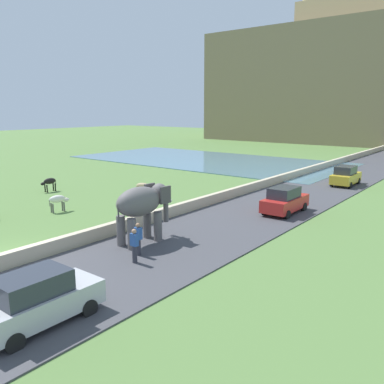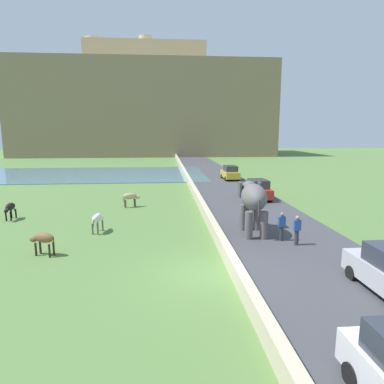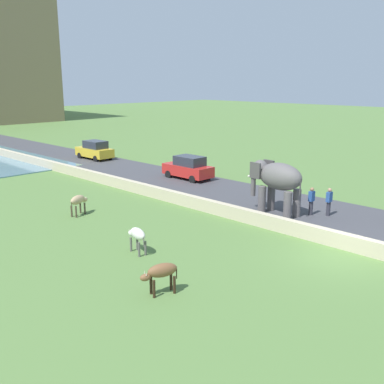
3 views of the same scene
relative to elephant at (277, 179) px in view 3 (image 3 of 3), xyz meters
The scene contains 11 objects.
ground_plane 6.76m from the elephant, 122.23° to the right, with size 220.00×220.00×0.00m, color #567A3D.
road_surface 14.77m from the elephant, 83.87° to the left, with size 7.00×120.00×0.06m, color #424247.
barrier_wall 12.85m from the elephant, 100.12° to the left, with size 0.40×110.00×0.72m, color beige.
elephant is the anchor object (origin of this frame).
person_beside_elephant 2.27m from the elephant, 51.62° to the right, with size 0.36×0.22×1.63m.
person_trailing 3.11m from the elephant, 52.68° to the right, with size 0.36×0.22×1.63m.
car_red 10.57m from the elephant, 72.64° to the left, with size 1.80×4.00×1.80m.
car_yellow 22.81m from the elephant, 82.08° to the left, with size 1.86×4.03×1.80m.
cow_brown 11.30m from the elephant, 166.54° to the right, with size 1.41×0.80×1.15m.
cow_white 9.19m from the elephant, behind, with size 0.65×1.42×1.15m.
cow_tan 11.11m from the elephant, 134.75° to the left, with size 1.41×0.80×1.15m.
Camera 3 is at (-17.15, -8.14, 7.40)m, focal length 42.00 mm.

